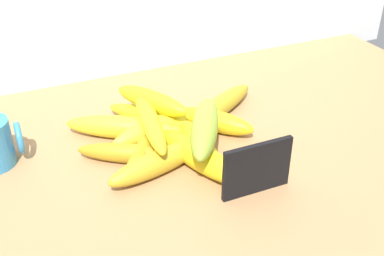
% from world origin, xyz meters
% --- Properties ---
extents(counter_top, '(1.10, 0.76, 0.03)m').
position_xyz_m(counter_top, '(0.00, 0.00, 0.01)').
color(counter_top, '#A1784D').
rests_on(counter_top, ground).
extents(chalkboard_sign, '(0.11, 0.02, 0.08)m').
position_xyz_m(chalkboard_sign, '(-0.03, -0.10, 0.07)').
color(chalkboard_sign, black).
rests_on(chalkboard_sign, counter_top).
extents(banana_0, '(0.13, 0.14, 0.04)m').
position_xyz_m(banana_0, '(-0.01, 0.08, 0.05)').
color(banana_0, yellow).
rests_on(banana_0, counter_top).
extents(banana_1, '(0.19, 0.13, 0.04)m').
position_xyz_m(banana_1, '(0.03, 0.13, 0.05)').
color(banana_1, '#B09522').
rests_on(banana_1, counter_top).
extents(banana_2, '(0.04, 0.16, 0.04)m').
position_xyz_m(banana_2, '(-0.07, 0.02, 0.05)').
color(banana_2, yellow).
rests_on(banana_2, counter_top).
extents(banana_3, '(0.19, 0.08, 0.04)m').
position_xyz_m(banana_3, '(-0.15, 0.00, 0.05)').
color(banana_3, gold).
rests_on(banana_3, counter_top).
extents(banana_4, '(0.17, 0.12, 0.03)m').
position_xyz_m(banana_4, '(-0.18, 0.05, 0.05)').
color(banana_4, '#AF871D').
rests_on(banana_4, counter_top).
extents(banana_5, '(0.15, 0.17, 0.03)m').
position_xyz_m(banana_5, '(-0.14, 0.06, 0.05)').
color(banana_5, '#A88B1C').
rests_on(banana_5, counter_top).
extents(banana_6, '(0.15, 0.18, 0.03)m').
position_xyz_m(banana_6, '(-0.10, 0.13, 0.05)').
color(banana_6, yellow).
rests_on(banana_6, counter_top).
extents(banana_7, '(0.20, 0.14, 0.04)m').
position_xyz_m(banana_7, '(-0.17, 0.12, 0.05)').
color(banana_7, yellow).
rests_on(banana_7, counter_top).
extents(banana_8, '(0.10, 0.20, 0.04)m').
position_xyz_m(banana_8, '(-0.08, -0.01, 0.05)').
color(banana_8, yellow).
rests_on(banana_8, counter_top).
extents(banana_9, '(0.18, 0.09, 0.04)m').
position_xyz_m(banana_9, '(-0.11, 0.10, 0.05)').
color(banana_9, yellow).
rests_on(banana_9, counter_top).
extents(banana_10, '(0.11, 0.16, 0.04)m').
position_xyz_m(banana_10, '(-0.11, 0.14, 0.08)').
color(banana_10, yellow).
rests_on(banana_10, banana_6).
extents(banana_11, '(0.13, 0.18, 0.04)m').
position_xyz_m(banana_11, '(-0.06, 0.01, 0.09)').
color(banana_11, '#8FB434').
rests_on(banana_11, banana_2).
extents(banana_12, '(0.06, 0.21, 0.03)m').
position_xyz_m(banana_12, '(-0.13, 0.08, 0.08)').
color(banana_12, yellow).
rests_on(banana_12, banana_5).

